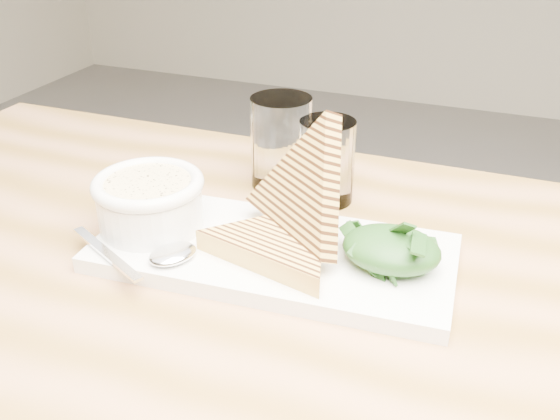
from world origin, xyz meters
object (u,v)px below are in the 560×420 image
(table_top, at_px, (211,305))
(soup_bowl, at_px, (151,208))
(glass_far, at_px, (326,161))
(platter, at_px, (273,253))
(glass_near, at_px, (281,143))

(table_top, distance_m, soup_bowl, 0.13)
(table_top, relative_size, glass_far, 10.95)
(platter, bearing_deg, table_top, -119.71)
(platter, distance_m, glass_far, 0.16)
(table_top, height_order, glass_far, glass_far)
(soup_bowl, height_order, glass_near, glass_near)
(table_top, relative_size, glass_near, 9.63)
(table_top, bearing_deg, platter, 60.29)
(glass_near, xyz_separation_m, glass_far, (0.07, -0.02, -0.01))
(platter, relative_size, glass_far, 3.61)
(soup_bowl, relative_size, glass_far, 1.09)
(platter, height_order, glass_far, glass_far)
(soup_bowl, distance_m, glass_near, 0.20)
(soup_bowl, bearing_deg, glass_far, 47.33)
(platter, bearing_deg, soup_bowl, -176.31)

